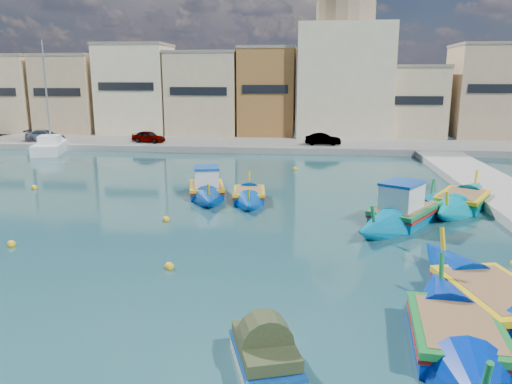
% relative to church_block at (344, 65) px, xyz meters
% --- Properties ---
extents(ground, '(160.00, 160.00, 0.00)m').
position_rel_church_block_xyz_m(ground, '(-10.00, -40.00, -8.41)').
color(ground, '#13313B').
rests_on(ground, ground).
extents(north_quay, '(80.00, 8.00, 0.60)m').
position_rel_church_block_xyz_m(north_quay, '(-10.00, -8.00, -8.11)').
color(north_quay, gray).
rests_on(north_quay, ground).
extents(north_townhouses, '(83.20, 7.87, 10.19)m').
position_rel_church_block_xyz_m(north_townhouses, '(-3.32, -0.64, -3.41)').
color(north_townhouses, '#C9B38B').
rests_on(north_townhouses, ground).
extents(church_block, '(10.00, 10.00, 19.10)m').
position_rel_church_block_xyz_m(church_block, '(0.00, 0.00, 0.00)').
color(church_block, beige).
rests_on(church_block, ground).
extents(parked_cars, '(32.19, 2.32, 1.18)m').
position_rel_church_block_xyz_m(parked_cars, '(-19.59, -9.50, -7.23)').
color(parked_cars, '#4C1919').
rests_on(parked_cars, north_quay).
extents(luzzu_turquoise_cabin, '(7.25, 9.66, 3.23)m').
position_rel_church_block_xyz_m(luzzu_turquoise_cabin, '(1.37, -33.62, -8.02)').
color(luzzu_turquoise_cabin, '#006C99').
rests_on(luzzu_turquoise_cabin, ground).
extents(luzzu_blue_cabin, '(3.82, 8.23, 2.83)m').
position_rel_church_block_xyz_m(luzzu_blue_cabin, '(-9.54, -29.26, -8.06)').
color(luzzu_blue_cabin, '#00399D').
rests_on(luzzu_blue_cabin, ground).
extents(luzzu_cyan_mid, '(6.31, 9.17, 2.73)m').
position_rel_church_block_xyz_m(luzzu_cyan_mid, '(5.00, -30.32, -8.12)').
color(luzzu_cyan_mid, '#00859D').
rests_on(luzzu_cyan_mid, ground).
extents(luzzu_green, '(2.55, 7.00, 2.15)m').
position_rel_church_block_xyz_m(luzzu_green, '(-6.86, -30.06, -8.18)').
color(luzzu_green, '#0040A7').
rests_on(luzzu_green, ground).
extents(luzzu_blue_south, '(4.40, 10.14, 2.85)m').
position_rel_church_block_xyz_m(luzzu_blue_south, '(2.38, -43.43, -8.11)').
color(luzzu_blue_south, '#002EA1').
rests_on(luzzu_blue_south, ground).
extents(luzzu_cyan_south, '(2.99, 8.80, 2.68)m').
position_rel_church_block_xyz_m(luzzu_cyan_south, '(0.62, -45.71, -8.12)').
color(luzzu_cyan_south, '#0025AD').
rests_on(luzzu_cyan_south, ground).
extents(tender_near, '(2.11, 2.86, 1.26)m').
position_rel_church_block_xyz_m(tender_near, '(-4.26, -47.24, -8.02)').
color(tender_near, beige).
rests_on(tender_near, ground).
extents(yacht_north, '(4.75, 8.72, 11.21)m').
position_rel_church_block_xyz_m(yacht_north, '(-28.48, -11.94, -7.97)').
color(yacht_north, white).
rests_on(yacht_north, ground).
extents(mooring_buoys, '(25.79, 21.40, 0.36)m').
position_rel_church_block_xyz_m(mooring_buoys, '(-9.27, -33.89, -8.33)').
color(mooring_buoys, yellow).
rests_on(mooring_buoys, ground).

